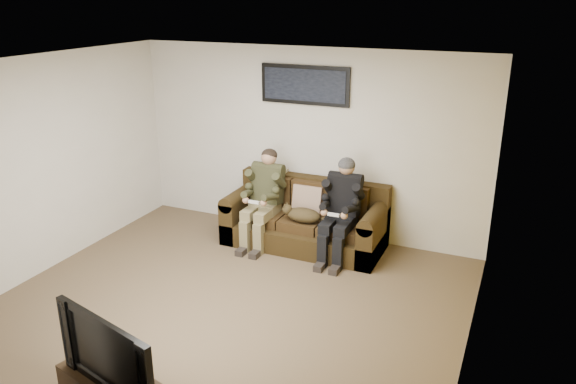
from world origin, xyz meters
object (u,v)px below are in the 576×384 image
at_px(framed_poster, 305,85).
at_px(person_left, 264,193).
at_px(sofa, 306,221).
at_px(television, 117,349).
at_px(cat, 302,215).
at_px(person_right, 341,204).

bearing_deg(framed_poster, person_left, -121.47).
xyz_separation_m(sofa, television, (-0.04, -3.78, 0.38)).
distance_m(cat, framed_poster, 1.72).
xyz_separation_m(person_right, framed_poster, (-0.75, 0.57, 1.38)).
distance_m(sofa, framed_poster, 1.82).
distance_m(sofa, television, 3.79).
xyz_separation_m(person_left, cat, (0.59, -0.09, -0.19)).
bearing_deg(television, framed_poster, 107.26).
height_order(sofa, person_right, person_right).
bearing_deg(television, cat, 103.66).
distance_m(person_left, person_right, 1.10).
relative_size(person_left, framed_poster, 1.03).
bearing_deg(person_right, television, -99.28).
height_order(cat, framed_poster, framed_poster).
relative_size(sofa, framed_poster, 1.70).
bearing_deg(framed_poster, television, -87.80).
height_order(framed_poster, television, framed_poster).
distance_m(person_left, framed_poster, 1.53).
bearing_deg(person_right, framed_poster, 142.80).
relative_size(sofa, person_right, 1.65).
bearing_deg(person_left, framed_poster, 58.53).
relative_size(framed_poster, television, 1.14).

